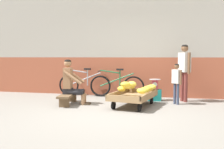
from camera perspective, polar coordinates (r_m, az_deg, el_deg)
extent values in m
plane|color=gray|center=(5.43, -0.76, -8.97)|extent=(80.00, 80.00, 0.00)
cube|color=#A35138|center=(8.10, 4.10, -0.43)|extent=(16.00, 0.30, 1.19)
cube|color=#A8A399|center=(8.14, 4.16, 10.83)|extent=(16.00, 0.30, 2.00)
cube|color=#99754C|center=(6.37, 4.74, -4.89)|extent=(1.09, 1.57, 0.05)
cube|color=#99754C|center=(6.50, 1.40, -4.04)|extent=(0.30, 1.42, 0.10)
cube|color=#99754C|center=(6.24, 8.23, -4.41)|extent=(0.30, 1.42, 0.10)
cube|color=#99754C|center=(7.02, 6.61, -3.47)|extent=(0.83, 0.19, 0.10)
cube|color=#99754C|center=(5.71, 2.44, -5.16)|extent=(0.83, 0.19, 0.10)
cylinder|color=black|center=(6.97, 3.63, -5.33)|extent=(0.08, 0.19, 0.18)
cylinder|color=black|center=(6.78, 8.66, -5.63)|extent=(0.08, 0.19, 0.18)
cylinder|color=black|center=(6.05, 0.32, -6.76)|extent=(0.08, 0.19, 0.18)
cylinder|color=black|center=(5.83, 6.05, -7.19)|extent=(0.08, 0.19, 0.18)
ellipsoid|color=yellow|center=(6.83, 8.69, -2.73)|extent=(0.27, 0.22, 0.13)
ellipsoid|color=yellow|center=(6.96, 4.21, -2.56)|extent=(0.30, 0.27, 0.13)
ellipsoid|color=gold|center=(6.49, 7.83, -3.07)|extent=(0.27, 0.22, 0.13)
ellipsoid|color=yellow|center=(6.85, 3.57, -2.67)|extent=(0.28, 0.25, 0.13)
ellipsoid|color=yellow|center=(6.01, 6.55, -3.61)|extent=(0.28, 0.25, 0.13)
ellipsoid|color=gold|center=(6.19, 7.13, -3.40)|extent=(0.25, 0.19, 0.13)
ellipsoid|color=yellow|center=(6.64, 8.31, -2.91)|extent=(0.29, 0.25, 0.13)
ellipsoid|color=gold|center=(6.37, 2.10, -3.16)|extent=(0.30, 0.30, 0.13)
ellipsoid|color=yellow|center=(6.18, 2.97, -2.17)|extent=(0.27, 0.23, 0.13)
ellipsoid|color=yellow|center=(6.27, 3.19, -2.19)|extent=(0.24, 0.18, 0.13)
ellipsoid|color=yellow|center=(6.23, 4.36, -2.08)|extent=(0.29, 0.26, 0.13)
cube|color=brown|center=(6.73, -9.60, -4.38)|extent=(0.46, 1.13, 0.05)
cube|color=brown|center=(7.12, -8.81, -5.01)|extent=(0.25, 0.11, 0.22)
cube|color=brown|center=(6.38, -10.44, -6.07)|extent=(0.25, 0.11, 0.22)
cylinder|color=#9E704C|center=(6.75, -6.09, -5.26)|extent=(0.10, 0.10, 0.27)
cube|color=#4C3D2D|center=(6.76, -5.58, -6.23)|extent=(0.23, 0.12, 0.04)
cylinder|color=#232328|center=(6.76, -7.77, -3.67)|extent=(0.42, 0.19, 0.13)
cylinder|color=#9E704C|center=(6.58, -6.36, -5.51)|extent=(0.10, 0.10, 0.27)
cube|color=#4C3D2D|center=(6.59, -5.83, -6.50)|extent=(0.23, 0.12, 0.04)
cylinder|color=#232328|center=(6.59, -8.09, -3.88)|extent=(0.42, 0.19, 0.13)
cube|color=#232328|center=(6.72, -9.60, -3.57)|extent=(0.26, 0.31, 0.14)
cube|color=#9E704C|center=(6.68, -9.64, -0.77)|extent=(0.23, 0.35, 0.52)
cylinder|color=#9E704C|center=(6.84, -7.95, -0.42)|extent=(0.48, 0.15, 0.36)
cylinder|color=#9E704C|center=(6.45, -8.67, -0.69)|extent=(0.48, 0.15, 0.36)
sphere|color=#9E704C|center=(6.66, -9.67, 2.45)|extent=(0.19, 0.19, 0.19)
ellipsoid|color=black|center=(6.66, -9.68, 2.90)|extent=(0.17, 0.17, 0.09)
cube|color=#19847F|center=(7.30, 9.37, -4.47)|extent=(0.36, 0.28, 0.30)
cylinder|color=#28282D|center=(7.28, 9.38, -3.18)|extent=(0.20, 0.20, 0.03)
cube|color=#C6384C|center=(7.27, 9.39, -2.13)|extent=(0.16, 0.10, 0.24)
cylinder|color=white|center=(7.21, 9.36, -2.17)|extent=(0.13, 0.01, 0.13)
cylinder|color=#B2B5BA|center=(7.25, 9.41, -1.07)|extent=(0.30, 0.30, 0.01)
torus|color=black|center=(8.27, -9.44, -2.30)|extent=(0.64, 0.08, 0.64)
torus|color=black|center=(7.98, -2.54, -2.48)|extent=(0.64, 0.08, 0.64)
cylinder|color=#9EA0A5|center=(8.09, -6.07, -0.98)|extent=(1.03, 0.08, 0.43)
cylinder|color=#9EA0A5|center=(8.06, -5.39, -0.71)|extent=(0.04, 0.04, 0.48)
cylinder|color=#9EA0A5|center=(8.13, -7.46, 0.73)|extent=(0.62, 0.06, 0.12)
cube|color=black|center=(8.04, -5.40, 1.21)|extent=(0.20, 0.11, 0.05)
cylinder|color=black|center=(8.23, -9.48, 0.89)|extent=(0.05, 0.48, 0.03)
torus|color=black|center=(7.91, -2.59, -2.54)|extent=(0.64, 0.05, 0.64)
torus|color=black|center=(7.70, 4.75, -2.72)|extent=(0.64, 0.05, 0.64)
cylinder|color=#236B3D|center=(7.77, 1.03, -1.17)|extent=(1.03, 0.04, 0.43)
cylinder|color=#236B3D|center=(7.74, 1.76, -0.89)|extent=(0.04, 0.04, 0.48)
cylinder|color=#236B3D|center=(7.79, -0.44, 0.62)|extent=(0.61, 0.04, 0.12)
cube|color=black|center=(7.73, 1.76, 1.11)|extent=(0.20, 0.10, 0.05)
cylinder|color=black|center=(7.87, -2.60, 0.79)|extent=(0.03, 0.48, 0.03)
cylinder|color=brown|center=(7.20, 15.86, -2.68)|extent=(0.10, 0.10, 0.80)
cylinder|color=brown|center=(7.34, 15.17, -2.55)|extent=(0.10, 0.10, 0.80)
cube|color=silver|center=(7.23, 15.61, 2.59)|extent=(0.34, 0.38, 0.52)
cylinder|color=brown|center=(7.05, 16.54, 2.38)|extent=(0.07, 0.07, 0.56)
cylinder|color=brown|center=(7.40, 14.71, 2.48)|extent=(0.07, 0.07, 0.56)
sphere|color=brown|center=(7.23, 15.66, 5.56)|extent=(0.19, 0.19, 0.19)
ellipsoid|color=black|center=(7.23, 15.67, 5.98)|extent=(0.17, 0.17, 0.09)
cylinder|color=#38425B|center=(6.78, 14.25, -4.18)|extent=(0.07, 0.07, 0.54)
cylinder|color=#38425B|center=(6.86, 13.60, -4.08)|extent=(0.07, 0.07, 0.54)
cube|color=silver|center=(6.77, 13.98, -0.43)|extent=(0.25, 0.25, 0.35)
cylinder|color=brown|center=(6.68, 14.85, -0.62)|extent=(0.05, 0.05, 0.38)
cylinder|color=brown|center=(6.87, 13.14, -0.46)|extent=(0.05, 0.05, 0.38)
sphere|color=brown|center=(6.76, 14.02, 1.75)|extent=(0.13, 0.13, 0.13)
ellipsoid|color=black|center=(6.76, 14.03, 2.05)|extent=(0.12, 0.12, 0.06)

